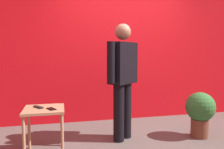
{
  "coord_description": "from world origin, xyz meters",
  "views": [
    {
      "loc": [
        -1.16,
        -2.63,
        1.25
      ],
      "look_at": [
        -0.41,
        0.55,
        0.96
      ],
      "focal_mm": 35.4,
      "sensor_mm": 36.0,
      "label": 1
    }
  ],
  "objects_px": {
    "standing_person": "(123,76)",
    "potted_plant": "(200,111)",
    "cell_phone": "(51,109)",
    "side_table": "(44,116)",
    "tv_remote": "(38,107)"
  },
  "relations": [
    {
      "from": "standing_person",
      "to": "potted_plant",
      "type": "distance_m",
      "value": 1.3
    },
    {
      "from": "cell_phone",
      "to": "potted_plant",
      "type": "bearing_deg",
      "value": -23.45
    },
    {
      "from": "side_table",
      "to": "cell_phone",
      "type": "height_order",
      "value": "cell_phone"
    },
    {
      "from": "potted_plant",
      "to": "side_table",
      "type": "bearing_deg",
      "value": -178.09
    },
    {
      "from": "standing_person",
      "to": "tv_remote",
      "type": "distance_m",
      "value": 1.23
    },
    {
      "from": "tv_remote",
      "to": "potted_plant",
      "type": "relative_size",
      "value": 0.25
    },
    {
      "from": "standing_person",
      "to": "potted_plant",
      "type": "bearing_deg",
      "value": -9.11
    },
    {
      "from": "standing_person",
      "to": "potted_plant",
      "type": "height_order",
      "value": "standing_person"
    },
    {
      "from": "potted_plant",
      "to": "cell_phone",
      "type": "bearing_deg",
      "value": -175.99
    },
    {
      "from": "side_table",
      "to": "potted_plant",
      "type": "height_order",
      "value": "potted_plant"
    },
    {
      "from": "standing_person",
      "to": "cell_phone",
      "type": "relative_size",
      "value": 11.76
    },
    {
      "from": "standing_person",
      "to": "cell_phone",
      "type": "bearing_deg",
      "value": -161.19
    },
    {
      "from": "cell_phone",
      "to": "tv_remote",
      "type": "distance_m",
      "value": 0.2
    },
    {
      "from": "cell_phone",
      "to": "tv_remote",
      "type": "xyz_separation_m",
      "value": [
        -0.16,
        0.11,
        0.01
      ]
    },
    {
      "from": "standing_person",
      "to": "side_table",
      "type": "relative_size",
      "value": 2.87
    }
  ]
}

